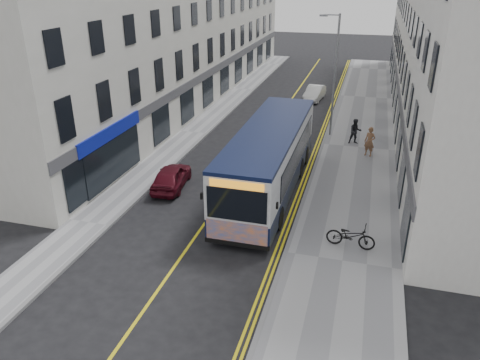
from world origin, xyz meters
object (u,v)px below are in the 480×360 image
Objects in this scene: streetlamp at (334,72)px; car_maroon at (171,176)px; city_bus at (269,158)px; car_white at (315,93)px; pedestrian_near at (370,142)px; bicycle at (351,236)px; pedestrian_far at (355,131)px.

streetlamp is 13.28m from car_maroon.
city_bus reaches higher than car_white.
streetlamp is 10.27m from city_bus.
car_white is (-0.12, 19.14, -1.28)m from city_bus.
pedestrian_near is 0.49× the size of car_maroon.
bicycle is at bearing -45.07° from city_bus.
pedestrian_near is 12.19m from car_maroon.
car_white is (-2.22, 9.40, -3.77)m from streetlamp.
pedestrian_far is at bearing -63.76° from car_white.
city_bus is 3.20× the size of car_white.
pedestrian_near is (0.43, 10.76, 0.38)m from bicycle.
streetlamp is at bearing -130.86° from car_maroon.
pedestrian_far is (1.78, -1.37, -3.44)m from streetlamp.
city_bus reaches higher than bicycle.
car_white reaches higher than bicycle.
car_white is (-4.00, 10.77, -0.33)m from pedestrian_far.
pedestrian_near reaches higher than pedestrian_far.
pedestrian_near is at bearing -80.83° from pedestrian_far.
streetlamp is 5.49m from pedestrian_near.
city_bus is (-2.10, -9.74, -2.50)m from streetlamp.
city_bus is 9.27m from pedestrian_far.
car_maroon is (-4.90, -19.95, 0.01)m from car_white.
pedestrian_near is at bearing -51.15° from streetlamp.
city_bus is 6.02× the size of bicycle.
car_white is 1.02× the size of car_maroon.
pedestrian_far reaches higher than bicycle.
city_bus is at bearing -130.81° from pedestrian_far.
pedestrian_near is 1.09× the size of pedestrian_far.
pedestrian_near reaches higher than car_white.
streetlamp is 14.79m from bicycle.
bicycle is (4.38, -4.39, -1.25)m from city_bus.
bicycle is 0.55× the size of car_maroon.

